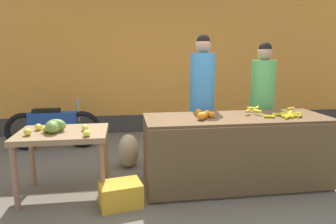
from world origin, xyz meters
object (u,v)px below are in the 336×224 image
(vendor_woman_green_shirt, at_px, (262,104))
(parked_motorcycle, at_px, (53,126))
(produce_crate, at_px, (121,194))
(produce_sack, at_px, (129,151))
(vendor_woman_blue_shirt, at_px, (202,102))

(vendor_woman_green_shirt, relative_size, parked_motorcycle, 1.11)
(vendor_woman_green_shirt, distance_m, parked_motorcycle, 3.44)
(vendor_woman_green_shirt, bearing_deg, parked_motorcycle, 159.74)
(produce_crate, bearing_deg, produce_sack, 84.53)
(vendor_woman_blue_shirt, xyz_separation_m, parked_motorcycle, (-2.30, 1.18, -0.55))
(parked_motorcycle, distance_m, produce_sack, 1.64)
(parked_motorcycle, bearing_deg, vendor_woman_blue_shirt, -27.18)
(vendor_woman_blue_shirt, relative_size, parked_motorcycle, 1.18)
(parked_motorcycle, bearing_deg, produce_crate, -62.29)
(produce_sack, bearing_deg, vendor_woman_blue_shirt, -7.92)
(vendor_woman_blue_shirt, xyz_separation_m, vendor_woman_green_shirt, (0.90, 0.00, -0.05))
(vendor_woman_green_shirt, bearing_deg, vendor_woman_blue_shirt, -179.93)
(vendor_woman_blue_shirt, distance_m, produce_crate, 1.74)
(parked_motorcycle, height_order, produce_sack, parked_motorcycle)
(vendor_woman_blue_shirt, distance_m, parked_motorcycle, 2.64)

